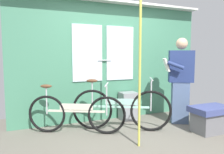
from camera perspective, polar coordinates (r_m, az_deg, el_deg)
ground_plane at (r=3.54m, az=8.36°, el=-16.50°), size 5.06×4.12×0.04m
train_door_wall at (r=4.40m, az=0.06°, el=4.87°), size 4.06×0.28×2.40m
bicycle_near_door at (r=3.69m, az=-9.70°, el=-9.55°), size 1.51×0.84×0.86m
bicycle_leaning_behind at (r=3.78m, az=2.36°, el=-8.56°), size 1.57×0.87×0.93m
passenger_reading_newspaper at (r=4.30m, az=17.87°, el=-0.45°), size 0.62×0.57×1.66m
trash_bin_by_wall at (r=4.44m, az=4.39°, el=-7.75°), size 0.34×0.28×0.57m
handrail_pole at (r=3.02m, az=7.50°, el=3.09°), size 0.04×0.04×2.36m
bench_seat_corner at (r=4.10m, az=25.05°, el=-10.05°), size 0.70×0.44×0.45m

